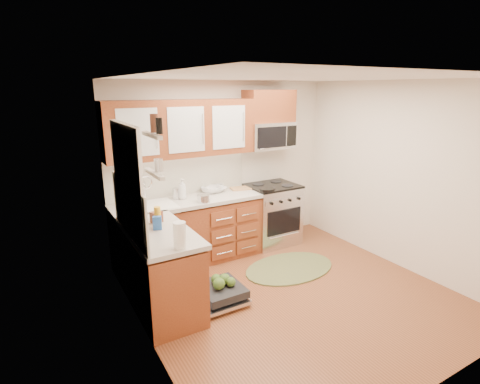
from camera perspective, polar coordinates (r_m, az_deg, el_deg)
floor at (r=4.72m, az=8.06°, el=-15.10°), size 3.50×3.50×0.00m
ceiling at (r=4.07m, az=9.44°, el=16.84°), size 3.50×3.50×0.00m
wall_back at (r=5.65m, az=-2.47°, el=3.86°), size 3.50×0.04×2.50m
wall_front at (r=3.15m, az=29.21°, el=-7.89°), size 3.50×0.04×2.50m
wall_left at (r=3.45m, az=-14.71°, el=-4.37°), size 0.04×3.50×2.50m
wall_right at (r=5.47m, az=23.17°, el=2.21°), size 0.04×3.50×2.50m
base_cabinet_back at (r=5.33m, az=-7.79°, el=-6.27°), size 2.05×0.60×0.85m
base_cabinet_left at (r=4.32m, az=-12.01°, el=-11.97°), size 0.60×1.25×0.85m
countertop_back at (r=5.17m, az=-7.94°, el=-1.41°), size 2.07×0.64×0.05m
countertop_left at (r=4.12m, az=-12.25°, el=-6.07°), size 0.64×1.27×0.05m
backsplash_back at (r=5.35m, az=-9.28°, el=2.57°), size 2.05×0.02×0.57m
backsplash_left at (r=3.95m, az=-16.57°, el=-2.57°), size 0.02×1.25×0.57m
upper_cabinets at (r=5.10m, az=-8.94°, el=9.53°), size 2.05×0.35×0.75m
cabinet_over_mw at (r=5.74m, az=4.43°, el=12.93°), size 0.76×0.35×0.47m
range at (r=5.94m, az=4.89°, el=-3.36°), size 0.76×0.64×0.95m
microwave at (r=5.76m, az=4.48°, el=8.59°), size 0.76×0.38×0.40m
sink at (r=5.02m, az=-13.36°, el=-3.42°), size 0.62×0.50×0.26m
dishwasher at (r=4.48m, az=-3.39°, el=-15.27°), size 0.70×0.60×0.20m
window at (r=3.84m, az=-16.86°, el=2.16°), size 0.03×1.05×1.05m
window_blind at (r=3.78m, az=-16.89°, el=7.07°), size 0.02×0.96×0.40m
shelf_upper at (r=2.94m, az=-13.32°, el=8.41°), size 0.04×0.40×0.03m
shelf_lower at (r=2.99m, az=-12.96°, el=2.71°), size 0.04×0.40×0.03m
rug at (r=5.29m, az=7.57°, el=-11.39°), size 1.54×1.29×0.02m
skillet at (r=5.44m, az=4.11°, el=0.36°), size 0.25×0.25×0.04m
stock_pot at (r=5.00m, az=-5.55°, el=-0.97°), size 0.22×0.22×0.10m
cutting_board at (r=5.64m, az=0.13°, el=0.57°), size 0.34×0.25×0.02m
canister at (r=5.19m, az=-9.71°, el=-0.22°), size 0.13×0.13×0.16m
paper_towel_roll at (r=3.60m, az=-9.18°, el=-6.53°), size 0.13×0.13×0.26m
mustard_bottle at (r=4.19m, az=-12.44°, el=-3.70°), size 0.08×0.08×0.22m
red_bottle at (r=4.02m, az=-14.50°, el=-4.58°), size 0.08×0.08×0.24m
wooden_box at (r=4.34m, az=-12.62°, el=-3.73°), size 0.14×0.12×0.12m
blue_carton at (r=4.12m, az=-12.49°, el=-4.64°), size 0.11×0.09×0.15m
bowl_a at (r=5.49m, az=-3.68°, el=0.38°), size 0.36×0.36×0.07m
bowl_b at (r=5.45m, az=-4.50°, el=0.36°), size 0.36×0.36×0.09m
cup at (r=5.57m, az=-3.10°, el=0.74°), size 0.14×0.14×0.09m
soap_bottle_a at (r=5.15m, az=-8.80°, el=0.45°), size 0.13×0.13×0.28m
soap_bottle_b at (r=4.30m, az=-15.86°, el=-3.59°), size 0.11×0.11×0.21m
soap_bottle_c at (r=4.51m, az=-16.55°, el=-3.02°), size 0.14×0.14×0.17m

